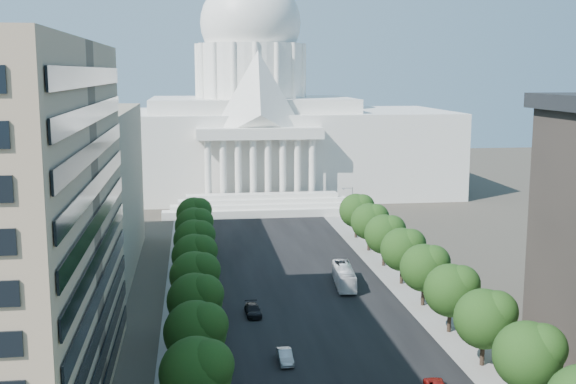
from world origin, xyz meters
name	(u,v)px	position (x,y,z in m)	size (l,w,h in m)	color
road_asphalt	(295,278)	(0.00, 90.00, 0.00)	(30.00, 260.00, 0.01)	black
sidewalk_left	(189,282)	(-19.00, 90.00, 0.00)	(8.00, 260.00, 0.02)	gray
sidewalk_right	(397,274)	(19.00, 90.00, 0.00)	(8.00, 260.00, 0.02)	gray
capitol	(252,127)	(0.00, 184.89, 20.01)	(120.00, 56.00, 73.00)	white
office_block_left_far	(27,193)	(-48.00, 100.00, 15.00)	(38.00, 52.00, 30.00)	gray
tree_l_c	(199,371)	(-17.66, 35.81, 6.45)	(7.79, 7.60, 9.97)	#33261C
tree_l_d	(198,330)	(-17.66, 47.81, 6.45)	(7.79, 7.60, 9.97)	#33261C
tree_l_e	(197,299)	(-17.66, 59.81, 6.45)	(7.79, 7.60, 9.97)	#33261C
tree_l_f	(197,275)	(-17.66, 71.81, 6.45)	(7.79, 7.60, 9.97)	#33261C
tree_l_g	(196,255)	(-17.66, 83.81, 6.45)	(7.79, 7.60, 9.97)	#33261C
tree_l_h	(196,239)	(-17.66, 95.81, 6.45)	(7.79, 7.60, 9.97)	#33261C
tree_l_i	(195,225)	(-17.66, 107.81, 6.45)	(7.79, 7.60, 9.97)	#33261C
tree_l_j	(195,214)	(-17.66, 119.81, 6.45)	(7.79, 7.60, 9.97)	#33261C
tree_r_c	(531,354)	(18.34, 35.81, 6.45)	(7.79, 7.60, 9.97)	#33261C
tree_r_d	(487,317)	(18.34, 47.81, 6.45)	(7.79, 7.60, 9.97)	#33261C
tree_r_e	(453,289)	(18.34, 59.81, 6.45)	(7.79, 7.60, 9.97)	#33261C
tree_r_f	(426,266)	(18.34, 71.81, 6.45)	(7.79, 7.60, 9.97)	#33261C
tree_r_g	(404,248)	(18.34, 83.81, 6.45)	(7.79, 7.60, 9.97)	#33261C
tree_r_h	(386,233)	(18.34, 95.81, 6.45)	(7.79, 7.60, 9.97)	#33261C
tree_r_i	(371,220)	(18.34, 107.81, 6.45)	(7.79, 7.60, 9.97)	#33261C
tree_r_j	(358,209)	(18.34, 119.81, 6.45)	(7.79, 7.60, 9.97)	#33261C
streetlight_b	(548,361)	(19.90, 35.00, 5.82)	(2.61, 0.44, 9.00)	gray
streetlight_c	(463,292)	(19.90, 60.00, 5.82)	(2.61, 0.44, 9.00)	gray
streetlight_d	(411,250)	(19.90, 85.00, 5.82)	(2.61, 0.44, 9.00)	gray
streetlight_e	(376,221)	(19.90, 110.00, 5.82)	(2.61, 0.44, 9.00)	gray
streetlight_f	(350,200)	(19.90, 135.00, 5.82)	(2.61, 0.44, 9.00)	gray
car_silver	(285,357)	(-6.69, 52.05, 0.82)	(1.73, 4.96, 1.63)	#9C9EA3
car_dark_b	(253,310)	(-9.25, 70.70, 0.81)	(2.26, 5.56, 1.61)	black
city_bus	(344,276)	(7.71, 83.90, 1.75)	(2.94, 12.56, 3.50)	white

